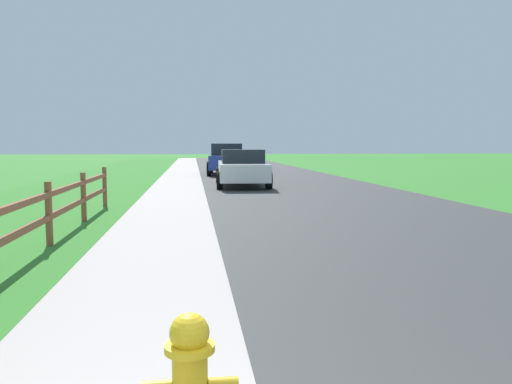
{
  "coord_description": "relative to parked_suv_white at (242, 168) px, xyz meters",
  "views": [
    {
      "loc": [
        -0.41,
        -1.26,
        1.62
      ],
      "look_at": [
        0.69,
        7.62,
        0.79
      ],
      "focal_mm": 36.16,
      "sensor_mm": 36.0,
      "label": 1
    }
  ],
  "objects": [
    {
      "name": "road_asphalt",
      "position": [
        1.99,
        8.24,
        -0.71
      ],
      "size": [
        7.0,
        66.0,
        0.01
      ],
      "primitive_type": "cube",
      "color": "#3B3B3B",
      "rests_on": "ground"
    },
    {
      "name": "rail_fence",
      "position": [
        -4.19,
        -12.9,
        -0.11
      ],
      "size": [
        0.11,
        13.31,
        1.04
      ],
      "color": "brown",
      "rests_on": "ground"
    },
    {
      "name": "parked_suv_white",
      "position": [
        0.0,
        0.0,
        0.0
      ],
      "size": [
        2.15,
        5.05,
        1.42
      ],
      "color": "white",
      "rests_on": "ground"
    },
    {
      "name": "parked_car_blue",
      "position": [
        -0.07,
        7.71,
        0.11
      ],
      "size": [
        2.28,
        4.62,
        1.66
      ],
      "color": "navy",
      "rests_on": "ground"
    },
    {
      "name": "grass_verge",
      "position": [
        -6.01,
        8.24,
        -0.71
      ],
      "size": [
        5.0,
        66.0,
        0.0
      ],
      "primitive_type": "cube",
      "color": "#357F2B",
      "rests_on": "ground"
    },
    {
      "name": "ground_plane",
      "position": [
        -1.51,
        6.24,
        -0.72
      ],
      "size": [
        120.0,
        120.0,
        0.0
      ],
      "primitive_type": "plane",
      "color": "#357F2B"
    },
    {
      "name": "curb_concrete",
      "position": [
        -4.51,
        8.24,
        -0.71
      ],
      "size": [
        6.0,
        66.0,
        0.01
      ],
      "primitive_type": "cube",
      "color": "#B9ABA6",
      "rests_on": "ground"
    }
  ]
}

